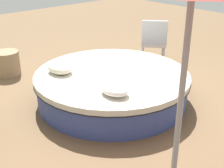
% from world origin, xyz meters
% --- Properties ---
extents(ground_plane, '(16.00, 16.00, 0.00)m').
position_xyz_m(ground_plane, '(0.00, 0.00, 0.00)').
color(ground_plane, brown).
extents(round_bed, '(2.50, 2.50, 0.49)m').
position_xyz_m(round_bed, '(0.00, 0.00, 0.25)').
color(round_bed, '#38478C').
rests_on(round_bed, ground_plane).
extents(throw_pillow_0, '(0.47, 0.35, 0.17)m').
position_xyz_m(throw_pillow_0, '(-0.57, -0.61, 0.58)').
color(throw_pillow_0, beige).
rests_on(throw_pillow_0, round_bed).
extents(throw_pillow_1, '(0.44, 0.33, 0.16)m').
position_xyz_m(throw_pillow_1, '(0.60, -0.49, 0.57)').
color(throw_pillow_1, white).
rests_on(throw_pillow_1, round_bed).
extents(patio_chair, '(0.72, 0.72, 0.98)m').
position_xyz_m(patio_chair, '(-0.67, 1.79, 0.56)').
color(patio_chair, '#B7B7BC').
rests_on(patio_chair, ground_plane).
extents(side_table, '(0.48, 0.48, 0.48)m').
position_xyz_m(side_table, '(-2.21, -0.79, 0.24)').
color(side_table, '#997A56').
rests_on(side_table, ground_plane).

